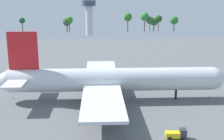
# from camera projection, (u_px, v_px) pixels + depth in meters

# --- Properties ---
(ground_plane) EXTENTS (262.56, 262.56, 0.00)m
(ground_plane) POSITION_uv_depth(u_px,v_px,m) (112.00, 100.00, 87.59)
(ground_plane) COLOR slate
(cargo_airplane) EXTENTS (65.64, 56.61, 20.36)m
(cargo_airplane) POSITION_uv_depth(u_px,v_px,m) (111.00, 80.00, 86.09)
(cargo_airplane) COLOR silver
(cargo_airplane) RESTS_ON ground_plane
(pushback_tractor) EXTENTS (4.97, 3.11, 2.36)m
(pushback_tractor) POSITION_uv_depth(u_px,v_px,m) (156.00, 75.00, 110.12)
(pushback_tractor) COLOR #333338
(pushback_tractor) RESTS_ON ground_plane
(fuel_truck) EXTENTS (4.54, 2.48, 2.26)m
(fuel_truck) POSITION_uv_depth(u_px,v_px,m) (177.00, 134.00, 63.54)
(fuel_truck) COLOR #333338
(fuel_truck) RESTS_ON ground_plane
(safety_cone_nose) EXTENTS (0.53, 0.53, 0.76)m
(safety_cone_nose) POSITION_uv_depth(u_px,v_px,m) (209.00, 97.00, 89.47)
(safety_cone_nose) COLOR orange
(safety_cone_nose) RESTS_ON ground_plane
(safety_cone_tail) EXTENTS (0.44, 0.44, 0.63)m
(safety_cone_tail) POSITION_uv_depth(u_px,v_px,m) (13.00, 98.00, 88.33)
(safety_cone_tail) COLOR orange
(safety_cone_tail) RESTS_ON ground_plane
(control_tower) EXTENTS (10.51, 10.51, 26.91)m
(control_tower) POSITION_uv_depth(u_px,v_px,m) (89.00, 14.00, 229.41)
(control_tower) COLOR silver
(control_tower) RESTS_ON ground_plane
(tree_line_backdrop) EXTENTS (135.87, 7.35, 16.51)m
(tree_line_backdrop) POSITION_uv_depth(u_px,v_px,m) (127.00, 20.00, 253.44)
(tree_line_backdrop) COLOR #51381E
(tree_line_backdrop) RESTS_ON ground_plane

